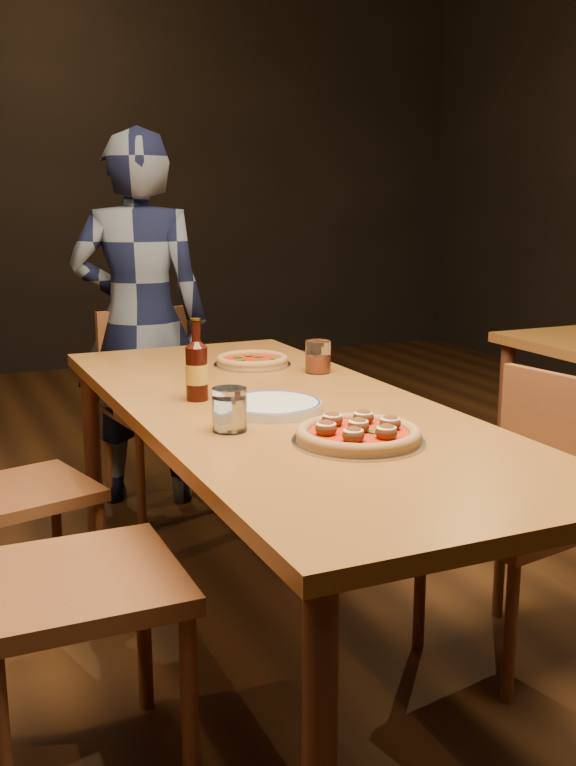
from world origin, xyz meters
name	(u,v)px	position (x,y,z in m)	size (l,w,h in m)	color
ground	(281,653)	(0.00, 0.00, 0.00)	(9.00, 9.00, 0.00)	black
table_main	(281,430)	(0.00, 0.00, 0.68)	(0.80, 2.00, 0.75)	brown
chair_main_nw	(76,578)	(-0.62, -0.29, 0.48)	(0.45, 0.45, 0.97)	brown
chair_main_sw	(24,489)	(-0.63, 0.54, 0.42)	(0.39, 0.39, 0.84)	brown
chair_main_e	(509,517)	(0.58, -0.27, 0.43)	(0.40, 0.40, 0.85)	brown
chair_end	(162,408)	(0.03, 1.31, 0.44)	(0.41, 0.41, 0.87)	brown
pizza_meatball	(358,433)	(0.02, -0.41, 0.77)	(0.31, 0.31, 0.06)	#B7B7BF
pizza_margherita	(252,360)	(0.13, 0.54, 0.77)	(0.26, 0.26, 0.03)	#B7B7BF
plate_stack	(272,407)	(-0.05, -0.06, 0.76)	(0.26, 0.26, 0.03)	white
beer_bottle	(197,372)	(-0.19, 0.14, 0.83)	(0.06, 0.06, 0.22)	black
water_glass	(230,410)	(-0.22, -0.19, 0.80)	(0.08, 0.08, 0.11)	white
amber_glass	(318,357)	(0.28, 0.34, 0.80)	(0.08, 0.08, 0.10)	maroon
diner	(140,321)	(-0.02, 1.44, 0.79)	(0.57, 0.38, 1.58)	black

